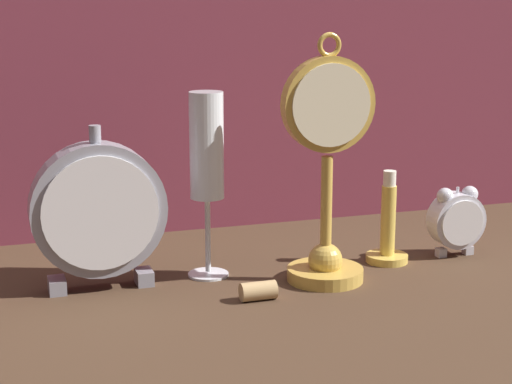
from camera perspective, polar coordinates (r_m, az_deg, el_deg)
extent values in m
plane|color=#422D1E|center=(1.01, 1.42, -7.06)|extent=(4.00, 4.00, 0.00)
cylinder|color=gold|center=(1.07, 4.62, -5.46)|extent=(0.09, 0.09, 0.02)
sphere|color=gold|center=(1.06, 4.64, -4.54)|extent=(0.04, 0.04, 0.04)
cylinder|color=gold|center=(1.05, 4.70, -1.39)|extent=(0.01, 0.01, 0.14)
cylinder|color=gold|center=(1.02, 4.84, 5.84)|extent=(0.11, 0.02, 0.11)
cylinder|color=beige|center=(1.01, 5.06, 5.77)|extent=(0.10, 0.00, 0.10)
torus|color=gold|center=(1.01, 4.92, 9.74)|extent=(0.03, 0.01, 0.03)
cube|color=silver|center=(1.18, 12.23, -3.96)|extent=(0.01, 0.01, 0.01)
cube|color=silver|center=(1.20, 13.93, -3.76)|extent=(0.01, 0.01, 0.01)
cylinder|color=silver|center=(1.18, 13.20, -1.84)|extent=(0.08, 0.03, 0.08)
cylinder|color=silver|center=(1.17, 13.61, -2.03)|extent=(0.06, 0.00, 0.06)
sphere|color=silver|center=(1.16, 12.49, -0.27)|extent=(0.02, 0.02, 0.02)
sphere|color=silver|center=(1.18, 14.06, -0.14)|extent=(0.02, 0.02, 0.02)
cylinder|color=silver|center=(1.17, 13.29, 0.01)|extent=(0.00, 0.00, 0.01)
cube|color=gray|center=(1.05, -13.12, -6.09)|extent=(0.02, 0.03, 0.02)
cube|color=gray|center=(1.06, -7.47, -5.63)|extent=(0.02, 0.03, 0.02)
cylinder|color=gray|center=(1.03, -10.48, -1.15)|extent=(0.16, 0.04, 0.16)
cylinder|color=silver|center=(1.01, -10.32, -1.42)|extent=(0.14, 0.00, 0.14)
cylinder|color=gray|center=(1.01, -10.69, 3.83)|extent=(0.01, 0.01, 0.02)
cylinder|color=silver|center=(1.08, -3.20, -5.43)|extent=(0.05, 0.05, 0.01)
cylinder|color=silver|center=(1.07, -3.23, -2.86)|extent=(0.01, 0.01, 0.09)
cylinder|color=white|center=(1.04, -3.31, 3.12)|extent=(0.04, 0.04, 0.13)
cylinder|color=#DBC675|center=(1.05, -3.30, 1.88)|extent=(0.04, 0.04, 0.09)
cylinder|color=gold|center=(1.15, 8.71, -4.37)|extent=(0.06, 0.06, 0.01)
cylinder|color=gold|center=(1.14, 8.80, -1.89)|extent=(0.02, 0.02, 0.09)
cylinder|color=silver|center=(1.12, 8.90, 0.91)|extent=(0.02, 0.02, 0.02)
cylinder|color=tan|center=(1.00, 0.08, -6.53)|extent=(0.04, 0.02, 0.02)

